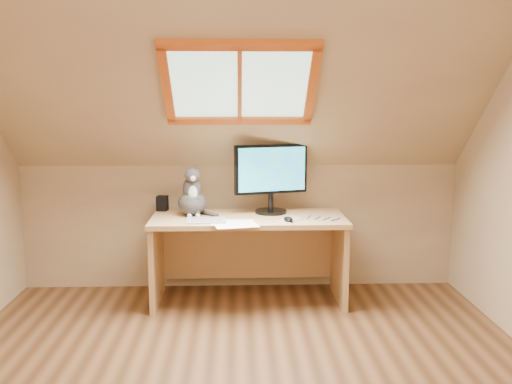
{
  "coord_description": "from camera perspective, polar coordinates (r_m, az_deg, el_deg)",
  "views": [
    {
      "loc": [
        -0.02,
        -2.79,
        1.52
      ],
      "look_at": [
        0.11,
        1.0,
        0.9
      ],
      "focal_mm": 40.0,
      "sensor_mm": 36.0,
      "label": 1
    }
  ],
  "objects": [
    {
      "name": "room_shell",
      "position": [
        2.7,
        -1.49,
        7.31
      ],
      "size": [
        3.52,
        3.52,
        2.41
      ],
      "color": "tan",
      "rests_on": "ground"
    },
    {
      "name": "desk",
      "position": [
        4.37,
        -0.78,
        -4.98
      ],
      "size": [
        1.44,
        0.63,
        0.66
      ],
      "color": "tan",
      "rests_on": "ground"
    },
    {
      "name": "monitor",
      "position": [
        4.34,
        1.52,
        1.82
      ],
      "size": [
        0.56,
        0.24,
        0.53
      ],
      "color": "black",
      "rests_on": "desk"
    },
    {
      "name": "cat",
      "position": [
        4.31,
        -6.41,
        -0.49
      ],
      "size": [
        0.25,
        0.29,
        0.39
      ],
      "color": "#423C3A",
      "rests_on": "desk"
    },
    {
      "name": "desk_speaker",
      "position": [
        4.53,
        -9.35,
        -1.12
      ],
      "size": [
        0.09,
        0.09,
        0.12
      ],
      "primitive_type": "cube",
      "rotation": [
        0.0,
        0.0,
        -0.16
      ],
      "color": "black",
      "rests_on": "desk"
    },
    {
      "name": "graphics_tablet",
      "position": [
        4.1,
        -5.03,
        -2.85
      ],
      "size": [
        0.29,
        0.21,
        0.01
      ],
      "primitive_type": "cube",
      "rotation": [
        0.0,
        0.0,
        0.04
      ],
      "color": "#B2B2B7",
      "rests_on": "desk"
    },
    {
      "name": "mouse",
      "position": [
        4.08,
        3.26,
        -2.75
      ],
      "size": [
        0.08,
        0.12,
        0.03
      ],
      "primitive_type": "ellipsoid",
      "rotation": [
        0.0,
        0.0,
        0.21
      ],
      "color": "black",
      "rests_on": "desk"
    },
    {
      "name": "papers",
      "position": [
        4.0,
        -1.46,
        -3.19
      ],
      "size": [
        0.33,
        0.27,
        0.0
      ],
      "color": "white",
      "rests_on": "desk"
    },
    {
      "name": "cables",
      "position": [
        4.18,
        5.38,
        -2.68
      ],
      "size": [
        0.51,
        0.26,
        0.01
      ],
      "color": "silver",
      "rests_on": "desk"
    }
  ]
}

